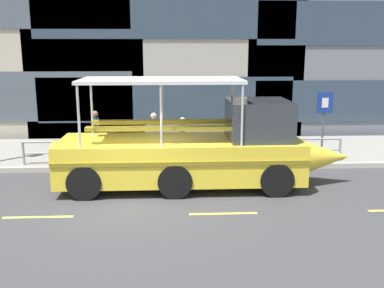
{
  "coord_description": "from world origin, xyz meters",
  "views": [
    {
      "loc": [
        1.03,
        -11.94,
        4.27
      ],
      "look_at": [
        1.71,
        1.5,
        1.3
      ],
      "focal_mm": 41.0,
      "sensor_mm": 36.0,
      "label": 1
    }
  ],
  "objects_px": {
    "pedestrian_near_bow": "(278,128)",
    "pedestrian_mid_left": "(183,133)",
    "parking_sign": "(324,114)",
    "duck_tour_boat": "(199,151)",
    "pedestrian_near_stern": "(95,129)",
    "pedestrian_mid_right": "(154,131)"
  },
  "relations": [
    {
      "from": "pedestrian_near_bow",
      "to": "pedestrian_mid_left",
      "type": "bearing_deg",
      "value": -173.61
    },
    {
      "from": "duck_tour_boat",
      "to": "pedestrian_near_stern",
      "type": "height_order",
      "value": "duck_tour_boat"
    },
    {
      "from": "duck_tour_boat",
      "to": "pedestrian_mid_left",
      "type": "relative_size",
      "value": 6.04
    },
    {
      "from": "pedestrian_near_stern",
      "to": "pedestrian_mid_left",
      "type": "bearing_deg",
      "value": -4.29
    },
    {
      "from": "parking_sign",
      "to": "pedestrian_mid_right",
      "type": "height_order",
      "value": "parking_sign"
    },
    {
      "from": "duck_tour_boat",
      "to": "pedestrian_mid_right",
      "type": "height_order",
      "value": "duck_tour_boat"
    },
    {
      "from": "pedestrian_near_bow",
      "to": "pedestrian_mid_left",
      "type": "xyz_separation_m",
      "value": [
        -3.77,
        -0.42,
        -0.1
      ]
    },
    {
      "from": "pedestrian_near_bow",
      "to": "pedestrian_near_stern",
      "type": "distance_m",
      "value": 7.08
    },
    {
      "from": "pedestrian_near_bow",
      "to": "pedestrian_near_stern",
      "type": "relative_size",
      "value": 0.96
    },
    {
      "from": "parking_sign",
      "to": "pedestrian_near_bow",
      "type": "height_order",
      "value": "parking_sign"
    },
    {
      "from": "parking_sign",
      "to": "pedestrian_near_bow",
      "type": "bearing_deg",
      "value": 151.14
    },
    {
      "from": "parking_sign",
      "to": "pedestrian_near_bow",
      "type": "relative_size",
      "value": 1.46
    },
    {
      "from": "pedestrian_mid_right",
      "to": "pedestrian_near_stern",
      "type": "xyz_separation_m",
      "value": [
        -2.22,
        0.3,
        0.03
      ]
    },
    {
      "from": "pedestrian_near_bow",
      "to": "parking_sign",
      "type": "bearing_deg",
      "value": -28.86
    },
    {
      "from": "pedestrian_near_stern",
      "to": "parking_sign",
      "type": "bearing_deg",
      "value": -4.3
    },
    {
      "from": "parking_sign",
      "to": "duck_tour_boat",
      "type": "relative_size",
      "value": 0.27
    },
    {
      "from": "pedestrian_near_bow",
      "to": "pedestrian_mid_left",
      "type": "height_order",
      "value": "pedestrian_near_bow"
    },
    {
      "from": "pedestrian_mid_left",
      "to": "pedestrian_near_stern",
      "type": "xyz_separation_m",
      "value": [
        -3.3,
        0.25,
        0.14
      ]
    },
    {
      "from": "pedestrian_mid_left",
      "to": "pedestrian_near_stern",
      "type": "bearing_deg",
      "value": 175.71
    },
    {
      "from": "pedestrian_mid_right",
      "to": "pedestrian_near_stern",
      "type": "relative_size",
      "value": 0.97
    },
    {
      "from": "duck_tour_boat",
      "to": "pedestrian_near_bow",
      "type": "relative_size",
      "value": 5.44
    },
    {
      "from": "pedestrian_mid_right",
      "to": "parking_sign",
      "type": "bearing_deg",
      "value": -3.09
    }
  ]
}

